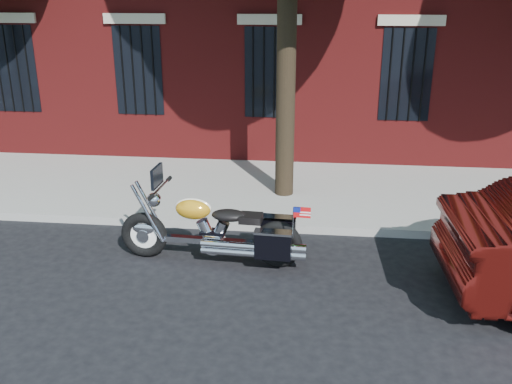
# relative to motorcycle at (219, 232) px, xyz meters

# --- Properties ---
(ground) EXTENTS (120.00, 120.00, 0.00)m
(ground) POSITION_rel_motorcycle_xyz_m (0.31, -0.08, -0.51)
(ground) COLOR black
(ground) RESTS_ON ground
(curb) EXTENTS (40.00, 0.16, 0.15)m
(curb) POSITION_rel_motorcycle_xyz_m (0.31, 1.30, -0.43)
(curb) COLOR gray
(curb) RESTS_ON ground
(sidewalk) EXTENTS (40.00, 3.60, 0.15)m
(sidewalk) POSITION_rel_motorcycle_xyz_m (0.31, 3.18, -0.43)
(sidewalk) COLOR gray
(sidewalk) RESTS_ON ground
(motorcycle) EXTENTS (2.96, 0.93, 1.50)m
(motorcycle) POSITION_rel_motorcycle_xyz_m (0.00, 0.00, 0.00)
(motorcycle) COLOR black
(motorcycle) RESTS_ON ground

